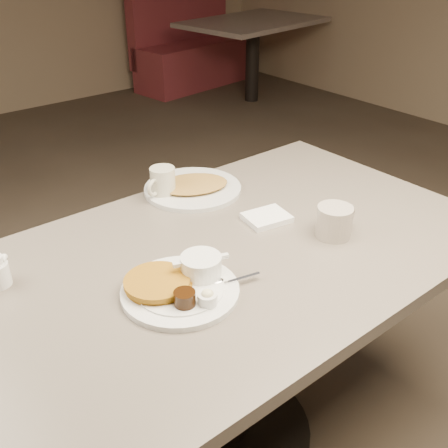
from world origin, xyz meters
TOP-DOWN VIEW (x-y plane):
  - diner_table at (0.00, 0.00)m, footprint 1.50×0.90m
  - main_plate at (-0.21, -0.07)m, footprint 0.37×0.37m
  - coffee_mug_near at (0.28, -0.13)m, footprint 0.14×0.10m
  - napkin at (0.19, 0.05)m, footprint 0.14×0.12m
  - coffee_mug_far at (0.04, 0.38)m, footprint 0.12×0.10m
  - hash_plate at (0.14, 0.35)m, footprint 0.43×0.43m
  - booth_back_right at (2.57, 3.64)m, footprint 1.47×1.66m

SIDE VIEW (x-z plane):
  - booth_back_right at x=2.57m, z-range -0.15..0.97m
  - diner_table at x=0.00m, z-range 0.21..0.96m
  - napkin at x=0.19m, z-range 0.75..0.77m
  - hash_plate at x=0.14m, z-range 0.75..0.78m
  - main_plate at x=-0.21m, z-range 0.74..0.81m
  - coffee_mug_near at x=0.28m, z-range 0.75..0.84m
  - coffee_mug_far at x=0.04m, z-range 0.75..0.85m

